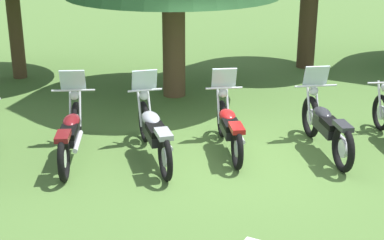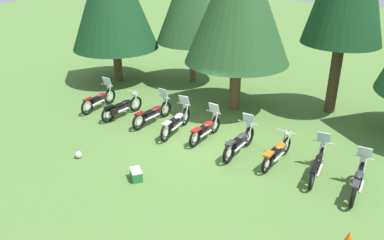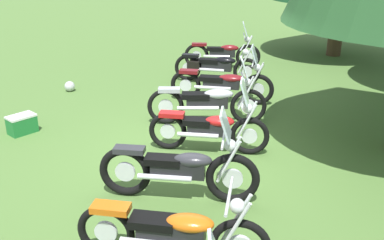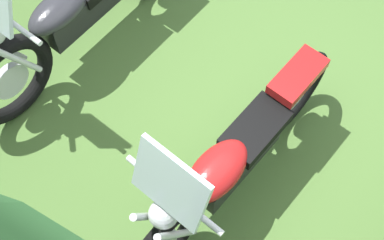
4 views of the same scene
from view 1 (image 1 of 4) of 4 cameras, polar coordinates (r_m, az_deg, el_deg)
The scene contains 5 objects.
ground_plane at distance 9.92m, azimuth 4.47°, elevation -3.46°, with size 80.00×80.00×0.00m, color #4C7033.
motorcycle_2 at distance 9.79m, azimuth -12.01°, elevation -1.18°, with size 0.76×2.42×1.37m.
motorcycle_3 at distance 9.58m, azimuth -3.86°, elevation -1.06°, with size 0.61×2.44×1.39m.
motorcycle_4 at distance 9.90m, azimuth 3.72°, elevation -0.57°, with size 0.67×2.15×1.36m.
motorcycle_5 at distance 10.10m, azimuth 13.20°, elevation -0.54°, with size 0.78×2.33×1.40m.
Camera 1 is at (-2.47, -8.79, 3.87)m, focal length 53.45 mm.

